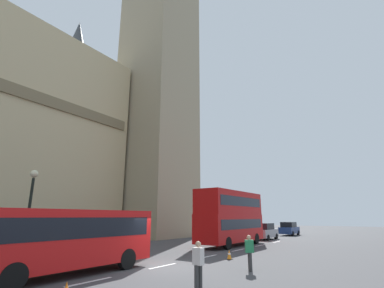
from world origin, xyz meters
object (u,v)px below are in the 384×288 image
Objects in this scene: sedan_lead at (265,231)px; pedestrian_near_cones at (198,263)px; traffic_cone_middle at (229,255)px; pedestrian_by_kerb at (250,251)px; street_lamp at (29,208)px; sedan_trailing at (289,229)px; double_decker_bus at (231,215)px.

sedan_lead reaches higher than pedestrian_near_cones.
pedestrian_by_kerb reaches higher than traffic_cone_middle.
pedestrian_near_cones is (-24.09, -6.61, -0.00)m from sedan_lead.
street_lamp is 3.12× the size of pedestrian_by_kerb.
sedan_lead is 2.60× the size of pedestrian_near_cones.
sedan_trailing is 26.49m from traffic_cone_middle.
sedan_lead is at bearing 18.78° from pedestrian_by_kerb.
sedan_trailing reaches higher than pedestrian_near_cones.
sedan_trailing is 7.59× the size of traffic_cone_middle.
sedan_trailing is 0.83× the size of street_lamp.
pedestrian_near_cones is at bearing -160.47° from traffic_cone_middle.
pedestrian_near_cones is at bearing 179.45° from pedestrian_by_kerb.
pedestrian_near_cones is (1.12, -10.93, -2.14)m from street_lamp.
pedestrian_by_kerb is at bearing -148.76° from double_decker_bus.
pedestrian_by_kerb is (-19.57, -6.66, -0.00)m from sedan_lead.
pedestrian_by_kerb is (5.64, -10.97, -2.14)m from street_lamp.
traffic_cone_middle is (-16.66, -3.98, -0.63)m from sedan_lead.
pedestrian_by_kerb is (4.52, -0.04, 0.00)m from pedestrian_near_cones.
street_lamp is at bearing 170.29° from sedan_lead.
street_lamp is (-8.55, 8.29, 2.77)m from traffic_cone_middle.
sedan_lead is 25.66m from street_lamp.
double_decker_bus is 5.49× the size of pedestrian_near_cones.
double_decker_bus is 5.49× the size of pedestrian_by_kerb.
traffic_cone_middle is at bearing -166.57° from sedan_lead.
double_decker_bus is 15.99× the size of traffic_cone_middle.
sedan_trailing reaches higher than traffic_cone_middle.
sedan_lead is at bearing 179.61° from sedan_trailing.
street_lamp is (-34.74, 4.38, 2.14)m from sedan_trailing.
traffic_cone_middle is at bearing 42.64° from pedestrian_by_kerb.
double_decker_bus is 2.11× the size of sedan_lead.
traffic_cone_middle is at bearing -171.50° from sedan_trailing.
double_decker_bus is 16.91m from street_lamp.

